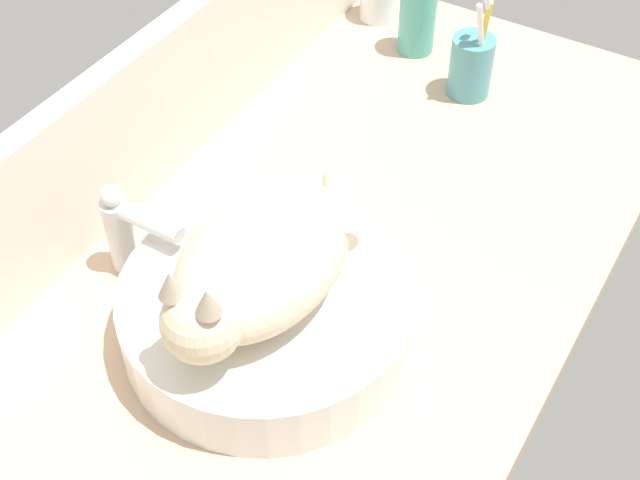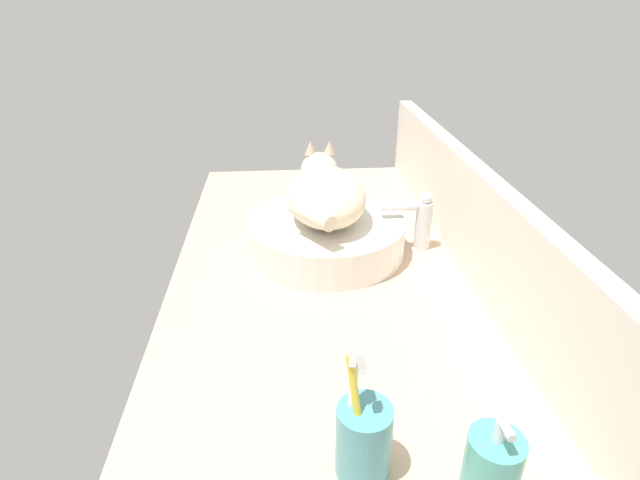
% 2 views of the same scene
% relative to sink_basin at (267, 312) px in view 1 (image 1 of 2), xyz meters
% --- Properties ---
extents(ground_plane, '(1.36, 0.64, 0.04)m').
position_rel_sink_basin_xyz_m(ground_plane, '(0.12, -0.01, -0.06)').
color(ground_plane, tan).
extents(backsplash_panel, '(1.36, 0.04, 0.22)m').
position_rel_sink_basin_xyz_m(backsplash_panel, '(0.12, 0.30, 0.07)').
color(backsplash_panel, silver).
rests_on(backsplash_panel, ground_plane).
extents(sink_basin, '(0.35, 0.35, 0.08)m').
position_rel_sink_basin_xyz_m(sink_basin, '(0.00, 0.00, 0.00)').
color(sink_basin, silver).
rests_on(sink_basin, ground_plane).
extents(cat, '(0.32, 0.17, 0.14)m').
position_rel_sink_basin_xyz_m(cat, '(-0.01, -0.00, 0.10)').
color(cat, beige).
rests_on(cat, sink_basin).
extents(faucet, '(0.04, 0.12, 0.14)m').
position_rel_sink_basin_xyz_m(faucet, '(-0.00, 0.21, 0.03)').
color(faucet, silver).
rests_on(faucet, ground_plane).
extents(soap_dispenser, '(0.06, 0.06, 0.15)m').
position_rel_sink_basin_xyz_m(soap_dispenser, '(0.64, 0.12, 0.02)').
color(soap_dispenser, teal).
rests_on(soap_dispenser, ground_plane).
extents(toothbrush_cup, '(0.07, 0.07, 0.19)m').
position_rel_sink_basin_xyz_m(toothbrush_cup, '(0.57, -0.01, 0.01)').
color(toothbrush_cup, teal).
rests_on(toothbrush_cup, ground_plane).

